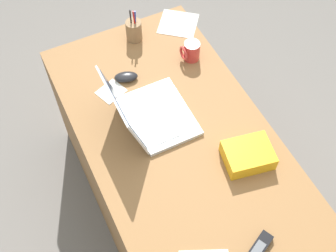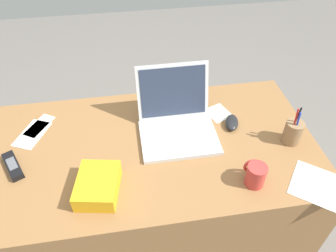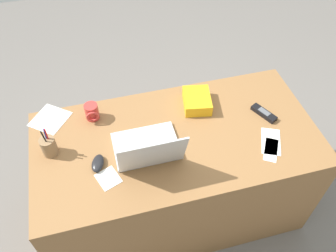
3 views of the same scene
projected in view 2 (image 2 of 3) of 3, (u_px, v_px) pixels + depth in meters
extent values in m
plane|color=slate|center=(148.00, 232.00, 1.81)|extent=(6.00, 6.00, 0.00)
cube|color=olive|center=(145.00, 196.00, 1.57)|extent=(1.48, 0.74, 0.71)
cube|color=silver|center=(179.00, 138.00, 1.36)|extent=(0.32, 0.24, 0.02)
cube|color=silver|center=(178.00, 132.00, 1.37)|extent=(0.26, 0.12, 0.00)
cube|color=silver|center=(182.00, 149.00, 1.30)|extent=(0.09, 0.05, 0.00)
cube|color=silver|center=(173.00, 92.00, 1.39)|extent=(0.31, 0.08, 0.24)
cube|color=#283347|center=(173.00, 92.00, 1.38)|extent=(0.28, 0.06, 0.21)
ellipsoid|color=black|center=(232.00, 122.00, 1.42)|extent=(0.09, 0.12, 0.03)
cylinder|color=#C63833|center=(256.00, 175.00, 1.17)|extent=(0.07, 0.07, 0.09)
torus|color=#C63833|center=(252.00, 166.00, 1.19)|extent=(0.07, 0.01, 0.07)
cube|color=black|center=(13.00, 166.00, 1.24)|extent=(0.11, 0.15, 0.02)
cube|color=#595B60|center=(12.00, 164.00, 1.23)|extent=(0.06, 0.07, 0.00)
cylinder|color=olive|center=(293.00, 132.00, 1.32)|extent=(0.07, 0.07, 0.10)
cylinder|color=#1933B2|center=(297.00, 126.00, 1.29)|extent=(0.02, 0.01, 0.15)
cylinder|color=black|center=(295.00, 122.00, 1.30)|extent=(0.02, 0.01, 0.15)
cylinder|color=red|center=(294.00, 125.00, 1.29)|extent=(0.01, 0.02, 0.16)
cube|color=#F2AD19|center=(98.00, 185.00, 1.15)|extent=(0.18, 0.21, 0.07)
cube|color=white|center=(316.00, 185.00, 1.19)|extent=(0.25, 0.25, 0.00)
cube|color=white|center=(39.00, 126.00, 1.43)|extent=(0.13, 0.16, 0.00)
cube|color=white|center=(218.00, 113.00, 1.49)|extent=(0.13, 0.14, 0.00)
cube|color=white|center=(32.00, 134.00, 1.39)|extent=(0.16, 0.20, 0.00)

